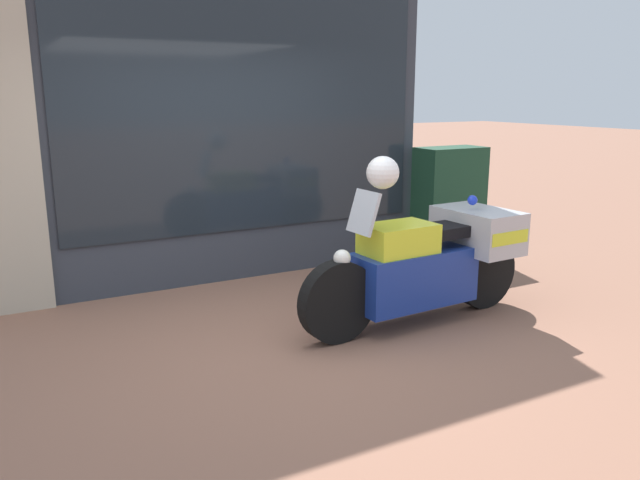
% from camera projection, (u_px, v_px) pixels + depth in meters
% --- Properties ---
extents(ground_plane, '(60.00, 60.00, 0.00)m').
position_uv_depth(ground_plane, '(289.00, 339.00, 5.13)').
color(ground_plane, '#8E604C').
extents(shop_building, '(5.09, 0.55, 4.02)m').
position_uv_depth(shop_building, '(163.00, 88.00, 6.19)').
color(shop_building, '#333842').
rests_on(shop_building, ground).
extents(window_display, '(3.69, 0.30, 2.05)m').
position_uv_depth(window_display, '(242.00, 230.00, 6.94)').
color(window_display, slate).
rests_on(window_display, ground).
extents(paramedic_motorcycle, '(2.32, 0.81, 1.22)m').
position_uv_depth(paramedic_motorcycle, '(432.00, 259.00, 5.46)').
color(paramedic_motorcycle, black).
rests_on(paramedic_motorcycle, ground).
extents(utility_cabinet, '(0.84, 0.44, 1.34)m').
position_uv_depth(utility_cabinet, '(449.00, 202.00, 7.64)').
color(utility_cabinet, '#193D28').
rests_on(utility_cabinet, ground).
extents(white_helmet, '(0.27, 0.27, 0.27)m').
position_uv_depth(white_helmet, '(383.00, 173.00, 4.99)').
color(white_helmet, white).
rests_on(white_helmet, paramedic_motorcycle).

